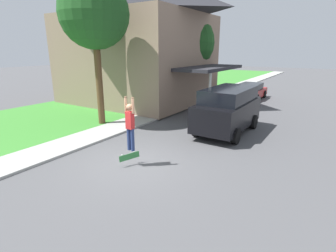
{
  "coord_description": "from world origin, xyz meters",
  "views": [
    {
      "loc": [
        6.02,
        -6.84,
        4.08
      ],
      "look_at": [
        0.71,
        1.36,
        1.21
      ],
      "focal_mm": 28.0,
      "sensor_mm": 36.0,
      "label": 1
    }
  ],
  "objects_px": {
    "lawn_tree_far": "(185,43)",
    "car_down_street": "(251,91)",
    "lawn_tree_near": "(94,14)",
    "skateboard": "(129,156)",
    "suv_parked": "(228,109)",
    "skateboarder": "(130,124)"
  },
  "relations": [
    {
      "from": "suv_parked",
      "to": "skateboarder",
      "type": "height_order",
      "value": "skateboarder"
    },
    {
      "from": "lawn_tree_far",
      "to": "car_down_street",
      "type": "distance_m",
      "value": 6.94
    },
    {
      "from": "lawn_tree_near",
      "to": "suv_parked",
      "type": "xyz_separation_m",
      "value": [
        6.41,
        2.45,
        -4.55
      ]
    },
    {
      "from": "lawn_tree_near",
      "to": "suv_parked",
      "type": "relative_size",
      "value": 1.63
    },
    {
      "from": "skateboarder",
      "to": "skateboard",
      "type": "distance_m",
      "value": 1.27
    },
    {
      "from": "lawn_tree_near",
      "to": "suv_parked",
      "type": "height_order",
      "value": "lawn_tree_near"
    },
    {
      "from": "lawn_tree_near",
      "to": "lawn_tree_far",
      "type": "xyz_separation_m",
      "value": [
        0.43,
        8.61,
        -1.21
      ]
    },
    {
      "from": "car_down_street",
      "to": "skateboarder",
      "type": "bearing_deg",
      "value": -88.98
    },
    {
      "from": "skateboard",
      "to": "skateboarder",
      "type": "bearing_deg",
      "value": -9.65
    },
    {
      "from": "suv_parked",
      "to": "skateboarder",
      "type": "distance_m",
      "value": 5.93
    },
    {
      "from": "lawn_tree_far",
      "to": "skateboard",
      "type": "xyz_separation_m",
      "value": [
        4.44,
        -11.89,
        -4.23
      ]
    },
    {
      "from": "car_down_street",
      "to": "skateboard",
      "type": "xyz_separation_m",
      "value": [
        0.16,
        -15.7,
        -0.32
      ]
    },
    {
      "from": "lawn_tree_near",
      "to": "lawn_tree_far",
      "type": "relative_size",
      "value": 1.11
    },
    {
      "from": "lawn_tree_far",
      "to": "suv_parked",
      "type": "distance_m",
      "value": 9.22
    },
    {
      "from": "car_down_street",
      "to": "skateboard",
      "type": "distance_m",
      "value": 15.71
    },
    {
      "from": "lawn_tree_far",
      "to": "car_down_street",
      "type": "relative_size",
      "value": 1.67
    },
    {
      "from": "car_down_street",
      "to": "skateboarder",
      "type": "relative_size",
      "value": 2.1
    },
    {
      "from": "lawn_tree_near",
      "to": "car_down_street",
      "type": "height_order",
      "value": "lawn_tree_near"
    },
    {
      "from": "lawn_tree_near",
      "to": "skateboard",
      "type": "height_order",
      "value": "lawn_tree_near"
    },
    {
      "from": "suv_parked",
      "to": "lawn_tree_near",
      "type": "bearing_deg",
      "value": -159.11
    },
    {
      "from": "lawn_tree_far",
      "to": "skateboarder",
      "type": "relative_size",
      "value": 3.52
    },
    {
      "from": "skateboarder",
      "to": "lawn_tree_far",
      "type": "bearing_deg",
      "value": 110.98
    }
  ]
}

